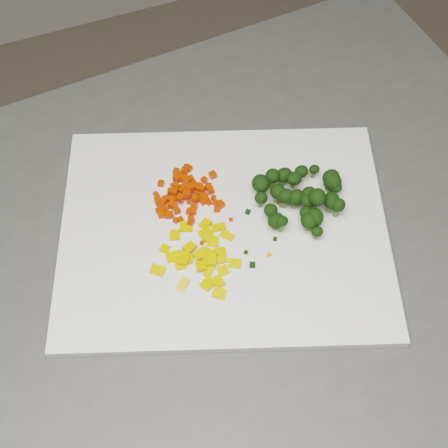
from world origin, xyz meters
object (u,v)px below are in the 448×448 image
object	(u,v)px
cutting_board	(224,230)
carrot_pile	(187,190)
counter_block	(209,360)
broccoli_pile	(300,194)
pepper_pile	(199,258)

from	to	relation	value
cutting_board	carrot_pile	distance (m)	0.07
counter_block	carrot_pile	size ratio (longest dim) A/B	10.55
counter_block	cutting_board	xyz separation A→B (m)	(0.03, 0.01, 0.46)
cutting_board	carrot_pile	bearing A→B (deg)	112.79
counter_block	cutting_board	distance (m)	0.46
counter_block	broccoli_pile	world-z (taller)	broccoli_pile
counter_block	broccoli_pile	xyz separation A→B (m)	(0.14, 0.00, 0.49)
cutting_board	broccoli_pile	size ratio (longest dim) A/B	3.75
counter_block	cutting_board	bearing A→B (deg)	10.13
pepper_pile	broccoli_pile	xyz separation A→B (m)	(0.16, 0.03, 0.02)
pepper_pile	broccoli_pile	world-z (taller)	broccoli_pile
cutting_board	broccoli_pile	world-z (taller)	broccoli_pile
counter_block	carrot_pile	distance (m)	0.48
carrot_pile	pepper_pile	xyz separation A→B (m)	(-0.02, -0.10, -0.01)
pepper_pile	broccoli_pile	size ratio (longest dim) A/B	0.97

